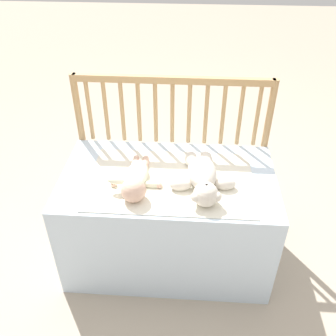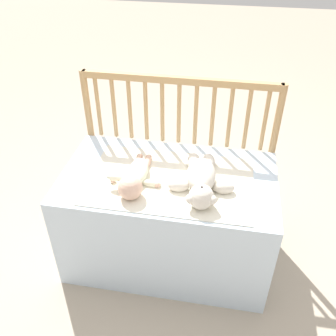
% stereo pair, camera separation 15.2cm
% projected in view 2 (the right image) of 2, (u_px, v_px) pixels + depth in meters
% --- Properties ---
extents(ground_plane, '(12.00, 12.00, 0.00)m').
position_uv_depth(ground_plane, '(168.00, 253.00, 2.16)').
color(ground_plane, tan).
extents(crib_mattress, '(1.06, 0.60, 0.56)m').
position_uv_depth(crib_mattress, '(168.00, 218.00, 2.00)').
color(crib_mattress, silver).
rests_on(crib_mattress, ground_plane).
extents(crib_rail, '(1.06, 0.04, 0.94)m').
position_uv_depth(crib_rail, '(179.00, 126.00, 2.03)').
color(crib_rail, tan).
rests_on(crib_rail, ground_plane).
extents(blanket, '(0.79, 0.49, 0.01)m').
position_uv_depth(blanket, '(170.00, 181.00, 1.80)').
color(blanket, silver).
rests_on(blanket, crib_mattress).
extents(teddy_bear, '(0.31, 0.42, 0.12)m').
position_uv_depth(teddy_bear, '(201.00, 179.00, 1.73)').
color(teddy_bear, silver).
rests_on(teddy_bear, crib_mattress).
extents(baby, '(0.25, 0.38, 0.11)m').
position_uv_depth(baby, '(135.00, 178.00, 1.76)').
color(baby, '#EAEACC').
rests_on(baby, crib_mattress).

